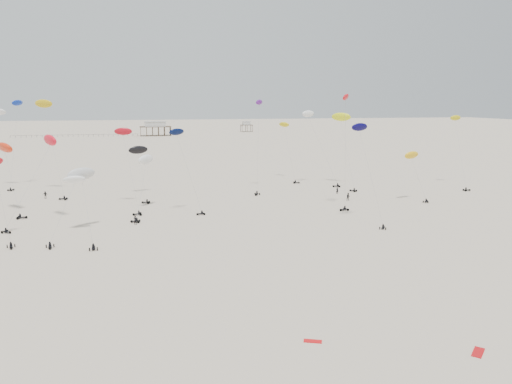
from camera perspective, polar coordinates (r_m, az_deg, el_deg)
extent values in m
plane|color=beige|center=(201.92, -7.20, 3.62)|extent=(900.00, 900.00, 0.00)
cube|color=brown|center=(350.10, -11.43, 7.33)|extent=(21.00, 13.00, 0.30)
cube|color=silver|center=(350.02, -11.44, 7.61)|extent=(14.00, 8.40, 3.20)
cube|color=#B2B2AD|center=(349.95, -11.45, 7.90)|extent=(15.00, 9.00, 0.30)
cube|color=brown|center=(388.35, -1.10, 7.66)|extent=(9.00, 7.00, 0.30)
cube|color=silver|center=(388.29, -1.10, 7.86)|extent=(5.60, 4.20, 2.40)
cube|color=#B2B2AD|center=(388.23, -1.10, 8.06)|extent=(6.00, 4.50, 0.30)
cube|color=black|center=(352.70, -19.92, 6.17)|extent=(80.00, 0.10, 0.10)
cylinder|color=gray|center=(92.92, -27.00, -1.19)|extent=(0.03, 0.03, 14.76)
cylinder|color=gray|center=(97.55, 13.01, 1.72)|extent=(0.03, 0.03, 19.19)
ellipsoid|color=#090544|center=(100.21, 11.75, 7.29)|extent=(3.97, 2.23, 1.85)
cylinder|color=gray|center=(141.09, 7.58, 4.79)|extent=(0.03, 0.03, 21.07)
ellipsoid|color=white|center=(143.55, 5.98, 8.90)|extent=(4.44, 2.79, 2.02)
cylinder|color=gray|center=(130.25, 0.23, 5.17)|extent=(0.03, 0.03, 25.07)
ellipsoid|color=#641A90|center=(135.94, 0.36, 10.22)|extent=(3.00, 3.08, 1.56)
cylinder|color=gray|center=(150.24, -25.90, 4.75)|extent=(0.03, 0.03, 23.77)
ellipsoid|color=#0D2EB0|center=(154.51, -25.62, 9.17)|extent=(3.42, 4.22, 1.96)
cylinder|color=gray|center=(103.20, -24.47, 0.71)|extent=(0.03, 0.03, 18.79)
ellipsoid|color=red|center=(106.71, -22.48, 5.50)|extent=(4.32, 5.46, 2.58)
cylinder|color=gray|center=(148.86, 3.89, 4.46)|extent=(0.03, 0.03, 19.30)
ellipsoid|color=yellow|center=(154.05, 3.23, 7.71)|extent=(3.51, 4.03, 1.91)
cylinder|color=gray|center=(138.49, 10.36, 4.36)|extent=(0.03, 0.03, 22.14)
ellipsoid|color=#F0FF15|center=(144.50, 9.70, 8.46)|extent=(5.70, 5.46, 2.83)
cylinder|color=gray|center=(112.08, -14.18, 2.29)|extent=(0.03, 0.03, 20.81)
ellipsoid|color=red|center=(118.29, -14.94, 6.71)|extent=(4.17, 1.97, 1.99)
cylinder|color=gray|center=(134.55, -22.16, 4.42)|extent=(0.03, 0.03, 26.29)
ellipsoid|color=gold|center=(141.70, -23.11, 9.28)|extent=(5.45, 4.07, 2.55)
cylinder|color=gray|center=(148.16, 22.36, 4.15)|extent=(0.03, 0.03, 22.15)
ellipsoid|color=#D5C511|center=(154.13, 21.83, 7.88)|extent=(3.58, 1.46, 1.71)
cylinder|color=gray|center=(110.23, 10.12, 4.35)|extent=(0.03, 0.03, 23.36)
ellipsoid|color=red|center=(112.10, 10.22, 10.63)|extent=(3.32, 3.91, 1.81)
cylinder|color=gray|center=(124.80, -12.90, 1.82)|extent=(0.03, 0.03, 17.49)
ellipsoid|color=black|center=(131.40, -13.32, 4.71)|extent=(5.51, 3.69, 2.56)
cylinder|color=gray|center=(114.87, -26.02, 0.93)|extent=(0.03, 0.03, 15.38)
ellipsoid|color=red|center=(118.83, -26.78, 4.57)|extent=(5.72, 6.32, 2.93)
cylinder|color=gray|center=(90.48, -18.75, -1.94)|extent=(0.03, 0.03, 17.34)
ellipsoid|color=silver|center=(97.02, -19.34, 1.97)|extent=(5.59, 4.72, 2.68)
cylinder|color=gray|center=(123.74, 18.10, 1.43)|extent=(0.03, 0.03, 10.38)
ellipsoid|color=yellow|center=(124.33, 17.34, 4.05)|extent=(4.89, 3.27, 2.27)
cylinder|color=gray|center=(106.52, -12.99, 0.26)|extent=(0.03, 0.03, 17.39)
ellipsoid|color=white|center=(113.00, -12.49, 3.64)|extent=(4.35, 5.02, 2.42)
cylinder|color=gray|center=(91.35, -21.20, -2.15)|extent=(0.03, 0.03, 13.78)
ellipsoid|color=white|center=(95.55, -20.05, 1.35)|extent=(4.17, 2.36, 1.95)
cylinder|color=gray|center=(105.14, -7.69, 2.13)|extent=(0.03, 0.03, 16.88)
ellipsoid|color=#040E38|center=(106.22, -9.07, 6.81)|extent=(3.90, 3.06, 1.80)
imported|color=black|center=(98.96, -13.61, -3.63)|extent=(0.88, 0.73, 2.09)
imported|color=black|center=(121.15, 10.49, -0.96)|extent=(1.15, 0.76, 2.20)
imported|color=black|center=(132.07, -22.92, -0.68)|extent=(1.36, 0.89, 2.12)
imported|color=black|center=(129.54, 9.25, -0.19)|extent=(0.80, 0.66, 1.91)
cube|color=#BD0B0F|center=(53.77, 24.04, -16.42)|extent=(2.21, 2.18, 0.08)
cube|color=red|center=(51.77, 6.50, -16.61)|extent=(1.93, 1.33, 0.07)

